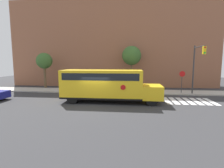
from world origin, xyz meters
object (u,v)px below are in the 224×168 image
at_px(traffic_light, 197,63).
at_px(tree_far_sidewalk, 132,56).
at_px(stop_sign, 182,79).
at_px(school_bus, 106,84).
at_px(tree_near_sidewalk, 44,61).

relative_size(traffic_light, tree_far_sidewalk, 0.94).
xyz_separation_m(stop_sign, tree_far_sidewalk, (-6.02, 3.33, 2.88)).
xyz_separation_m(stop_sign, traffic_light, (1.14, -1.23, 1.94)).
bearing_deg(stop_sign, tree_far_sidewalk, 151.05).
relative_size(stop_sign, traffic_light, 0.48).
xyz_separation_m(school_bus, stop_sign, (8.40, 5.18, 0.04)).
bearing_deg(tree_far_sidewalk, tree_near_sidewalk, -177.02).
relative_size(tree_near_sidewalk, tree_far_sidewalk, 0.85).
bearing_deg(school_bus, traffic_light, 22.48).
distance_m(school_bus, stop_sign, 9.87).
bearing_deg(traffic_light, stop_sign, 132.64).
relative_size(stop_sign, tree_near_sidewalk, 0.54).
relative_size(school_bus, traffic_light, 1.65).
height_order(school_bus, tree_far_sidewalk, tree_far_sidewalk).
xyz_separation_m(school_bus, traffic_light, (9.54, 3.95, 1.98)).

